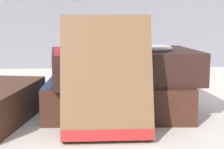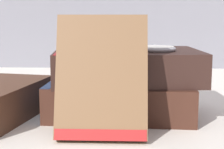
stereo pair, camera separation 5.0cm
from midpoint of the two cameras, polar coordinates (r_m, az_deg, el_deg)
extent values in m
plane|color=silver|center=(0.47, -0.72, -7.71)|extent=(3.00, 3.00, 0.00)
cube|color=#422319|center=(0.52, -1.95, -3.53)|extent=(0.20, 0.14, 0.05)
cube|color=navy|center=(0.53, -11.82, -3.49)|extent=(0.02, 0.13, 0.05)
cube|color=#331E19|center=(0.50, -0.66, 1.30)|extent=(0.20, 0.14, 0.04)
cube|color=maroon|center=(0.50, -10.93, 1.06)|extent=(0.02, 0.12, 0.04)
cube|color=brown|center=(0.41, -4.36, -0.46)|extent=(0.10, 0.06, 0.14)
cube|color=#B22323|center=(0.41, -4.29, -9.27)|extent=(0.10, 0.02, 0.02)
cylinder|color=silver|center=(0.49, 3.34, 4.00)|extent=(0.05, 0.05, 0.01)
torus|color=#B2B2B7|center=(0.49, 3.34, 4.00)|extent=(0.05, 0.05, 0.01)
sphere|color=#B2B2B7|center=(0.52, 3.01, 4.26)|extent=(0.01, 0.01, 0.01)
camera|label=1|loc=(0.03, -92.97, -0.48)|focal=60.00mm
camera|label=2|loc=(0.03, 87.03, 0.48)|focal=60.00mm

